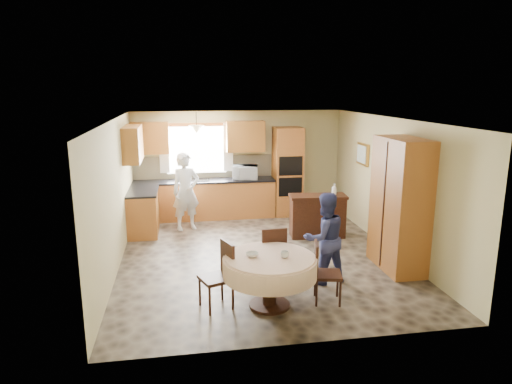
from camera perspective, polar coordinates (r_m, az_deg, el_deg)
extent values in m
cube|color=#6D5F4C|center=(8.50, 0.49, -7.97)|extent=(5.00, 6.00, 0.01)
cube|color=white|center=(7.96, 0.52, 9.08)|extent=(5.00, 6.00, 0.01)
cube|color=tan|center=(11.06, -2.22, 3.64)|extent=(5.00, 0.02, 2.50)
cube|color=tan|center=(5.33, 6.19, -6.73)|extent=(5.00, 0.02, 2.50)
cube|color=tan|center=(8.10, -17.19, -0.39)|extent=(0.02, 6.00, 2.50)
cube|color=tan|center=(8.92, 16.53, 0.85)|extent=(0.02, 6.00, 2.50)
cube|color=white|center=(10.90, -7.46, 5.27)|extent=(1.40, 0.03, 1.10)
cube|color=white|center=(10.85, -11.44, 5.35)|extent=(0.22, 0.02, 1.15)
cube|color=white|center=(10.90, -3.50, 5.61)|extent=(0.22, 0.02, 1.15)
cube|color=orange|center=(10.85, -6.43, -0.98)|extent=(3.30, 0.60, 0.88)
cube|color=black|center=(10.75, -6.50, 1.40)|extent=(3.30, 0.64, 0.04)
cube|color=orange|center=(10.00, -13.89, -2.50)|extent=(0.60, 1.20, 0.88)
cube|color=black|center=(9.89, -14.03, 0.08)|extent=(0.64, 1.20, 0.04)
cube|color=#C6B78B|center=(10.98, -6.62, 3.13)|extent=(3.30, 0.02, 0.55)
cube|color=#AD662B|center=(10.74, -13.12, 6.59)|extent=(0.85, 0.33, 0.72)
cube|color=#AD662B|center=(10.83, -1.35, 6.97)|extent=(0.90, 0.33, 0.72)
cube|color=#AD662B|center=(9.73, -15.15, 5.85)|extent=(0.33, 1.20, 0.72)
cube|color=orange|center=(10.99, 3.96, 2.56)|extent=(0.66, 0.62, 2.12)
cube|color=black|center=(10.66, 4.37, 3.26)|extent=(0.56, 0.01, 0.45)
cube|color=black|center=(10.75, 4.32, 0.63)|extent=(0.56, 0.01, 0.45)
cone|color=beige|center=(10.37, -7.44, 7.77)|extent=(0.36, 0.36, 0.18)
cube|color=#3C1C10|center=(9.54, 7.68, -3.12)|extent=(1.20, 0.58, 0.83)
cube|color=black|center=(9.56, 8.74, -4.18)|extent=(0.41, 0.34, 0.49)
cube|color=orange|center=(8.01, 17.57, -1.53)|extent=(0.59, 1.17, 2.24)
cylinder|color=#3C1C10|center=(6.54, 1.72, -11.38)|extent=(0.19, 0.19, 0.68)
cylinder|color=#3C1C10|center=(6.68, 1.70, -13.90)|extent=(0.58, 0.58, 0.04)
cylinder|color=#F3E6C7|center=(6.39, 1.74, -8.26)|extent=(1.26, 1.26, 0.05)
cylinder|color=#F3E6C7|center=(6.44, 1.73, -9.38)|extent=(1.32, 1.32, 0.27)
cube|color=#3C1C10|center=(6.49, -5.04, -10.72)|extent=(0.52, 0.52, 0.05)
cube|color=#3C1C10|center=(6.46, -3.59, -8.28)|extent=(0.17, 0.38, 0.49)
cylinder|color=#3C1C10|center=(6.42, -6.47, -13.28)|extent=(0.03, 0.03, 0.42)
cylinder|color=#3C1C10|center=(6.44, -3.28, -13.11)|extent=(0.03, 0.03, 0.42)
cylinder|color=#3C1C10|center=(6.73, -6.64, -11.98)|extent=(0.03, 0.03, 0.42)
cylinder|color=#3C1C10|center=(6.76, -3.62, -11.82)|extent=(0.03, 0.03, 0.42)
cube|color=#3C1C10|center=(7.25, 1.90, -8.04)|extent=(0.44, 0.44, 0.05)
cube|color=#3C1C10|center=(6.99, 2.32, -6.54)|extent=(0.39, 0.06, 0.49)
cylinder|color=#3C1C10|center=(7.14, 0.76, -10.35)|extent=(0.04, 0.04, 0.42)
cylinder|color=#3C1C10|center=(7.21, 3.57, -10.15)|extent=(0.04, 0.04, 0.42)
cylinder|color=#3C1C10|center=(7.46, 0.27, -9.30)|extent=(0.04, 0.04, 0.42)
cylinder|color=#3C1C10|center=(7.53, 2.96, -9.11)|extent=(0.04, 0.04, 0.42)
cube|color=#3C1C10|center=(6.73, 8.96, -10.18)|extent=(0.46, 0.46, 0.05)
cube|color=#3C1C10|center=(6.62, 7.52, -8.21)|extent=(0.12, 0.37, 0.46)
cylinder|color=#3C1C10|center=(6.62, 7.97, -12.57)|extent=(0.03, 0.03, 0.39)
cylinder|color=#3C1C10|center=(6.73, 10.71, -12.27)|extent=(0.03, 0.03, 0.39)
cylinder|color=#3C1C10|center=(6.91, 7.14, -11.42)|extent=(0.03, 0.03, 0.39)
cylinder|color=#3C1C10|center=(7.01, 9.77, -11.16)|extent=(0.03, 0.03, 0.39)
cube|color=gold|center=(10.04, 13.20, 4.63)|extent=(0.05, 0.56, 0.46)
cube|color=silver|center=(10.02, 13.04, 4.63)|extent=(0.01, 0.46, 0.37)
imported|color=silver|center=(10.76, -1.38, 2.48)|extent=(0.65, 0.50, 0.33)
imported|color=silver|center=(9.95, -8.76, 0.04)|extent=(0.71, 0.59, 1.68)
imported|color=navy|center=(7.26, 8.56, -5.72)|extent=(0.81, 0.69, 1.46)
imported|color=#B2B2B2|center=(9.33, 5.53, -0.65)|extent=(0.25, 0.25, 0.05)
imported|color=silver|center=(9.51, 9.73, 0.20)|extent=(0.13, 0.13, 0.28)
imported|color=#B2B2B2|center=(6.34, 3.61, -7.80)|extent=(0.14, 0.14, 0.09)
imported|color=#B2B2B2|center=(6.37, -0.47, -7.84)|extent=(0.20, 0.20, 0.05)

